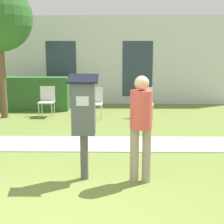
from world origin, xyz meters
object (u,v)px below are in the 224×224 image
at_px(outdoor_chair_middle, 95,100).
at_px(outdoor_chair_right, 145,100).
at_px(parking_meter, 84,113).
at_px(person_standing, 141,121).
at_px(outdoor_chair_left, 47,99).

height_order(outdoor_chair_middle, outdoor_chair_right, same).
height_order(parking_meter, person_standing, parking_meter).
bearing_deg(parking_meter, person_standing, -6.32).
xyz_separation_m(parking_meter, outdoor_chair_right, (1.32, 4.49, -0.49)).
xyz_separation_m(person_standing, outdoor_chair_right, (0.48, 4.59, -0.40)).
xyz_separation_m(person_standing, outdoor_chair_middle, (-0.98, 4.55, -0.40)).
relative_size(outdoor_chair_middle, outdoor_chair_right, 1.00).
xyz_separation_m(parking_meter, outdoor_chair_left, (-1.60, 4.72, -0.49)).
bearing_deg(outdoor_chair_left, person_standing, -61.28).
xyz_separation_m(outdoor_chair_left, outdoor_chair_right, (2.92, -0.23, 0.00)).
bearing_deg(outdoor_chair_middle, person_standing, -97.93).
xyz_separation_m(parking_meter, outdoor_chair_middle, (-0.14, 4.46, -0.49)).
distance_m(person_standing, outdoor_chair_right, 4.63).
height_order(outdoor_chair_left, outdoor_chair_middle, same).
bearing_deg(outdoor_chair_left, outdoor_chair_right, -2.67).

